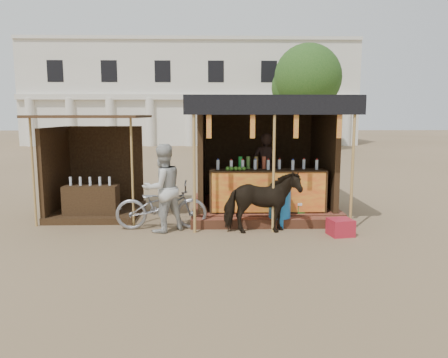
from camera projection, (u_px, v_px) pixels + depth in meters
name	position (u px, v px, depth m)	size (l,w,h in m)	color
ground	(226.00, 257.00, 7.41)	(120.00, 120.00, 0.00)	#846B4C
main_stall	(263.00, 171.00, 10.61)	(3.60, 3.61, 2.78)	brown
secondary_stall	(90.00, 180.00, 10.41)	(2.40, 2.40, 2.38)	#3D2A16
cow	(262.00, 202.00, 8.80)	(0.69, 1.51, 1.27)	black
motorbike	(161.00, 206.00, 9.15)	(0.67, 1.91, 1.00)	gray
bystander	(163.00, 188.00, 8.91)	(0.88, 0.68, 1.81)	#BABAB4
blue_barrel	(280.00, 208.00, 9.36)	(0.47, 0.47, 0.79)	blue
red_crate	(340.00, 227.00, 8.70)	(0.44, 0.43, 0.33)	#A61B2A
cooler	(308.00, 211.00, 9.90)	(0.69, 0.52, 0.46)	#176B1F
background_building	(192.00, 95.00, 36.39)	(26.00, 7.45, 8.18)	silver
tree	(304.00, 80.00, 28.77)	(4.50, 4.40, 7.00)	#382314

